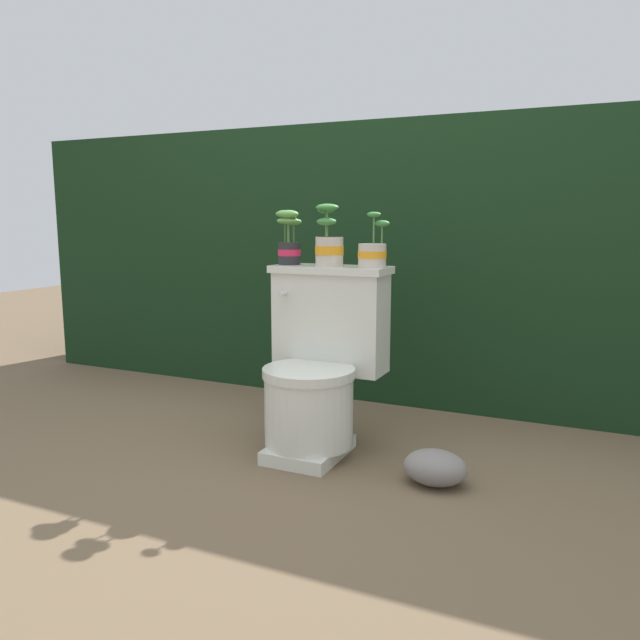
{
  "coord_description": "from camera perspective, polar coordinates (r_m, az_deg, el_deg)",
  "views": [
    {
      "loc": [
        1.08,
        -2.17,
        0.94
      ],
      "look_at": [
        0.05,
        0.09,
        0.54
      ],
      "focal_mm": 35.0,
      "sensor_mm": 36.0,
      "label": 1
    }
  ],
  "objects": [
    {
      "name": "toilet",
      "position": [
        2.55,
        -0.08,
        -4.29
      ],
      "size": [
        0.49,
        0.5,
        0.75
      ],
      "color": "silver",
      "rests_on": "ground"
    },
    {
      "name": "potted_plant_middle",
      "position": [
        2.51,
        4.84,
        6.2
      ],
      "size": [
        0.11,
        0.12,
        0.22
      ],
      "color": "beige",
      "rests_on": "toilet"
    },
    {
      "name": "potted_plant_left",
      "position": [
        2.65,
        -2.86,
        7.31
      ],
      "size": [
        0.12,
        0.11,
        0.23
      ],
      "color": "#262628",
      "rests_on": "toilet"
    },
    {
      "name": "hedge_backdrop",
      "position": [
        3.62,
        7.2,
        5.49
      ],
      "size": [
        4.25,
        0.96,
        1.42
      ],
      "color": "black",
      "rests_on": "ground"
    },
    {
      "name": "garden_stone",
      "position": [
        2.33,
        10.48,
        -13.12
      ],
      "size": [
        0.23,
        0.18,
        0.13
      ],
      "color": "gray",
      "rests_on": "ground"
    },
    {
      "name": "ground_plane",
      "position": [
        2.6,
        -1.76,
        -11.99
      ],
      "size": [
        12.0,
        12.0,
        0.0
      ],
      "primitive_type": "plane",
      "color": "brown"
    },
    {
      "name": "potted_plant_midleft",
      "position": [
        2.56,
        0.82,
        6.95
      ],
      "size": [
        0.12,
        0.13,
        0.25
      ],
      "color": "beige",
      "rests_on": "toilet"
    }
  ]
}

